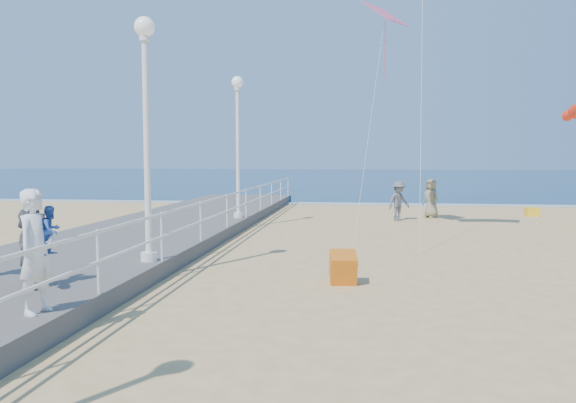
# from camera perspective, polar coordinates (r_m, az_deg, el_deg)

# --- Properties ---
(ground) EXTENTS (160.00, 160.00, 0.00)m
(ground) POSITION_cam_1_polar(r_m,az_deg,el_deg) (12.12, 10.63, -8.44)
(ground) COLOR #DDB773
(ground) RESTS_ON ground
(ocean) EXTENTS (160.00, 90.00, 0.05)m
(ocean) POSITION_cam_1_polar(r_m,az_deg,el_deg) (76.85, 8.14, 2.49)
(ocean) COLOR #0C2A4C
(ocean) RESTS_ON ground
(surf_line) EXTENTS (160.00, 1.20, 0.04)m
(surf_line) POSITION_cam_1_polar(r_m,az_deg,el_deg) (32.41, 8.77, -0.25)
(surf_line) COLOR silver
(surf_line) RESTS_ON ground
(boardwalk) EXTENTS (5.00, 44.00, 0.40)m
(boardwalk) POSITION_cam_1_polar(r_m,az_deg,el_deg) (13.87, -22.25, -6.21)
(boardwalk) COLOR slate
(boardwalk) RESTS_ON ground
(railing) EXTENTS (0.05, 42.00, 0.55)m
(railing) POSITION_cam_1_polar(r_m,az_deg,el_deg) (12.68, -12.74, -2.17)
(railing) COLOR white
(railing) RESTS_ON boardwalk
(lamp_post_mid) EXTENTS (0.44, 0.44, 5.32)m
(lamp_post_mid) POSITION_cam_1_polar(r_m,az_deg,el_deg) (12.74, -14.21, 8.71)
(lamp_post_mid) COLOR white
(lamp_post_mid) RESTS_ON boardwalk
(lamp_post_far) EXTENTS (0.44, 0.44, 5.32)m
(lamp_post_far) POSITION_cam_1_polar(r_m,az_deg,el_deg) (21.34, -5.13, 7.09)
(lamp_post_far) COLOR white
(lamp_post_far) RESTS_ON boardwalk
(woman_holding_toddler) EXTENTS (0.52, 0.72, 1.85)m
(woman_holding_toddler) POSITION_cam_1_polar(r_m,az_deg,el_deg) (9.06, -24.19, -4.64)
(woman_holding_toddler) COLOR white
(woman_holding_toddler) RESTS_ON boardwalk
(toddler_held) EXTENTS (0.32, 0.39, 0.74)m
(toddler_held) POSITION_cam_1_polar(r_m,az_deg,el_deg) (9.07, -22.94, -2.71)
(toddler_held) COLOR #2D57AC
(toddler_held) RESTS_ON boardwalk
(spectator_5) EXTENTS (0.75, 1.40, 1.44)m
(spectator_5) POSITION_cam_1_polar(r_m,az_deg,el_deg) (10.87, -24.64, -4.27)
(spectator_5) COLOR #5C5B60
(spectator_5) RESTS_ON boardwalk
(beach_walker_a) EXTENTS (1.24, 1.18, 1.69)m
(beach_walker_a) POSITION_cam_1_polar(r_m,az_deg,el_deg) (24.20, 11.19, 0.05)
(beach_walker_a) COLOR #5C5D62
(beach_walker_a) RESTS_ON ground
(beach_walker_c) EXTENTS (0.95, 1.00, 1.73)m
(beach_walker_c) POSITION_cam_1_polar(r_m,az_deg,el_deg) (25.78, 14.32, 0.30)
(beach_walker_c) COLOR gray
(beach_walker_c) RESTS_ON ground
(box_kite) EXTENTS (0.64, 0.78, 0.74)m
(box_kite) POSITION_cam_1_polar(r_m,az_deg,el_deg) (12.07, 5.62, -6.98)
(box_kite) COLOR red
(box_kite) RESTS_ON ground
(beach_chair_left) EXTENTS (0.55, 0.55, 0.40)m
(beach_chair_left) POSITION_cam_1_polar(r_m,az_deg,el_deg) (28.02, 23.55, -0.97)
(beach_chair_left) COLOR yellow
(beach_chair_left) RESTS_ON ground
(kite_diamond_pink) EXTENTS (1.71, 1.78, 0.83)m
(kite_diamond_pink) POSITION_cam_1_polar(r_m,az_deg,el_deg) (20.90, 9.84, 18.27)
(kite_diamond_pink) COLOR #D74F7F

